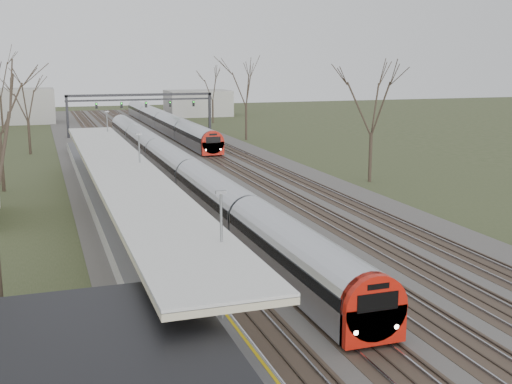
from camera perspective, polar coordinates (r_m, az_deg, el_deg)
track_bed at (r=65.84m, az=-6.08°, el=2.20°), size 24.00×160.00×0.22m
platform at (r=47.29m, az=-12.40°, el=-1.20°), size 3.50×69.00×1.00m
canopy at (r=42.23m, az=-11.89°, el=2.04°), size 4.10×50.00×3.11m
signal_gantry at (r=94.64m, az=-10.20°, el=7.90°), size 21.00×0.59×6.08m
tree_east_far at (r=57.73m, az=10.30°, el=7.98°), size 5.00×5.00×10.30m
train_near at (r=58.97m, az=-7.37°, el=2.46°), size 2.62×75.21×3.05m
train_far at (r=101.13m, az=-8.25°, el=6.24°), size 2.62×60.21×3.05m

